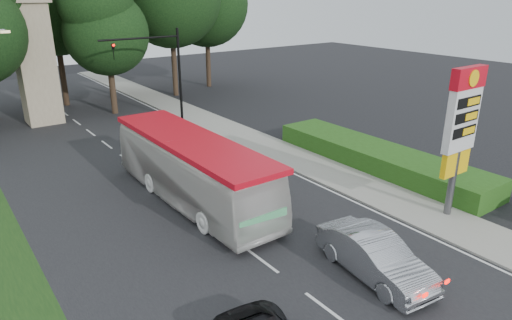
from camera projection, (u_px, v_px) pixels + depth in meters
ground at (337, 318)px, 14.52m from camera, size 120.00×120.00×0.00m
road_surface at (170, 192)px, 23.60m from camera, size 14.00×80.00×0.02m
sidewalk_right at (294, 158)px, 28.29m from camera, size 3.00×80.00×0.12m
hedge at (378, 158)px, 26.73m from camera, size 3.00×14.00×1.20m
gas_station_pylon at (462, 123)px, 19.57m from camera, size 2.10×0.45×6.85m
traffic_signal_mast at (163, 63)px, 34.20m from camera, size 6.10×0.35×7.20m
monument at (34, 57)px, 34.35m from camera, size 3.00×3.00×10.05m
tree_monument_right at (104, 15)px, 36.00m from camera, size 6.72×6.72×13.20m
transit_bus at (192, 170)px, 22.04m from camera, size 2.87×11.70×3.25m
sedan_silver at (375, 256)px, 16.42m from camera, size 2.30×5.07×1.61m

